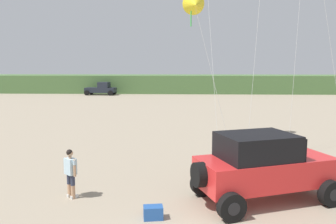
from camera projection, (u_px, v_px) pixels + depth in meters
The scene contains 6 objects.
dune_ridge at pixel (186, 84), 58.51m from camera, with size 90.00×9.55×2.90m, color #4C703D.
jeep at pixel (263, 165), 11.08m from camera, with size 5.00×3.71×2.26m.
person_watching at pixel (71, 171), 11.39m from camera, with size 0.50×0.46×1.67m.
cooler_box at pixel (153, 213), 9.89m from camera, with size 0.56×0.36×0.38m, color #23519E.
distant_pickup at pixel (101, 89), 52.60m from camera, with size 4.72×2.65×1.98m.
kite_orange_streamer at pixel (195, 4), 14.99m from camera, with size 2.40×2.12×7.72m.
Camera 1 is at (-0.67, -7.00, 4.40)m, focal length 36.53 mm.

